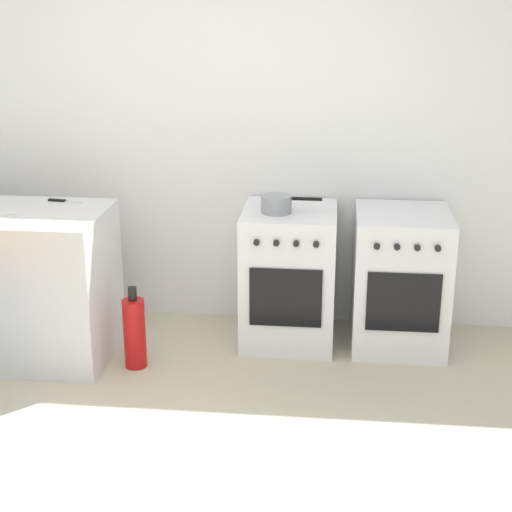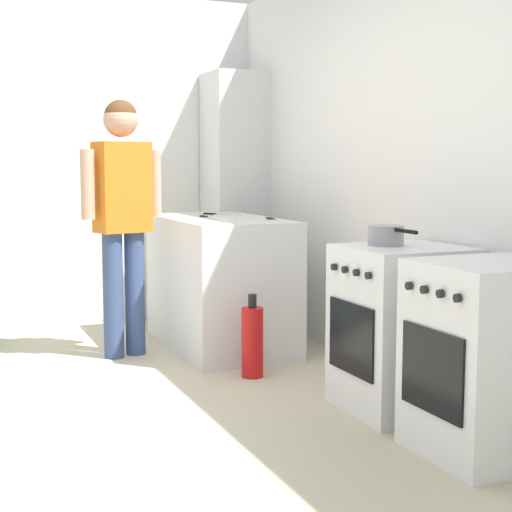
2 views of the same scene
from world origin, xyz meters
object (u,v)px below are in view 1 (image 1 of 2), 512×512
knife_paring (62,201)px  oven_right (400,280)px  pot (277,204)px  fire_extinguisher (135,332)px  oven_left (289,276)px

knife_paring → oven_right: bearing=3.7°
pot → knife_paring: size_ratio=1.72×
pot → fire_extinguisher: (-0.79, -0.42, -0.69)m
oven_left → fire_extinguisher: oven_left is taller
oven_right → knife_paring: bearing=-176.3°
knife_paring → fire_extinguisher: 0.92m
oven_left → fire_extinguisher: bearing=-151.2°
oven_left → fire_extinguisher: (-0.87, -0.48, -0.21)m
oven_left → fire_extinguisher: size_ratio=1.70×
fire_extinguisher → knife_paring: bearing=145.4°
fire_extinguisher → pot: bearing=27.6°
oven_right → pot: bearing=-175.3°
knife_paring → pot: bearing=3.1°
pot → knife_paring: pot is taller
pot → fire_extinguisher: pot is taller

